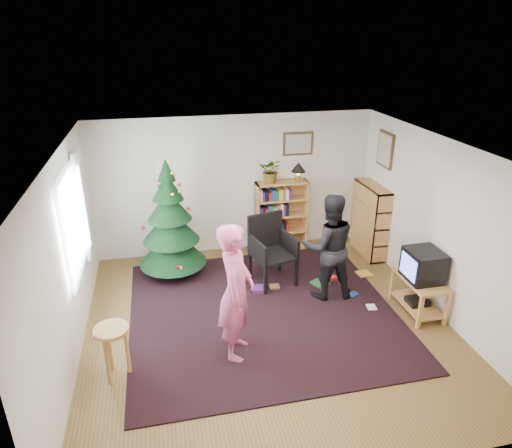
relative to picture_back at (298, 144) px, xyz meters
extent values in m
plane|color=brown|center=(-1.15, -2.48, -1.95)|extent=(5.00, 5.00, 0.00)
plane|color=white|center=(-1.15, -2.48, 0.55)|extent=(5.00, 5.00, 0.00)
cube|color=silver|center=(-1.15, 0.02, -0.70)|extent=(5.00, 0.02, 2.50)
cube|color=silver|center=(-1.15, -4.97, -0.70)|extent=(5.00, 0.02, 2.50)
cube|color=silver|center=(-3.65, -2.48, -0.70)|extent=(0.02, 5.00, 2.50)
cube|color=silver|center=(1.35, -2.48, -0.70)|extent=(0.02, 5.00, 2.50)
cube|color=black|center=(-1.15, -2.17, -1.94)|extent=(3.80, 3.60, 0.02)
cube|color=silver|center=(-3.62, -1.88, -0.45)|extent=(0.04, 1.20, 1.40)
cube|color=silver|center=(-3.58, -1.18, -0.45)|extent=(0.06, 0.35, 1.60)
cube|color=#4C3319|center=(0.00, 0.00, 0.00)|extent=(0.55, 0.03, 0.42)
cube|color=beige|center=(0.00, 0.00, 0.00)|extent=(0.47, 0.01, 0.34)
cube|color=#4C3319|center=(1.33, -0.73, 0.00)|extent=(0.03, 0.50, 0.60)
cube|color=beige|center=(1.33, -0.73, 0.00)|extent=(0.01, 0.42, 0.52)
cylinder|color=#3F2816|center=(-2.36, -0.73, -1.84)|extent=(0.11, 0.11, 0.21)
cone|color=#103218|center=(-2.36, -0.73, -1.42)|extent=(1.11, 1.11, 0.63)
cone|color=#103218|center=(-2.36, -0.73, -1.05)|extent=(0.93, 0.93, 0.55)
cone|color=#103218|center=(-2.36, -0.73, -0.70)|extent=(0.72, 0.72, 0.49)
cone|color=#103218|center=(-2.36, -0.73, -0.39)|extent=(0.50, 0.50, 0.43)
cone|color=#103218|center=(-2.36, -0.73, -0.12)|extent=(0.29, 0.29, 0.36)
cube|color=#BD7B43|center=(-0.32, -0.14, -1.30)|extent=(0.95, 0.30, 1.30)
cube|color=#BD7B43|center=(-0.32, -0.14, -0.66)|extent=(0.95, 0.30, 0.03)
cube|color=#BD7B43|center=(1.19, -0.70, -1.30)|extent=(0.30, 0.95, 1.30)
cube|color=#BD7B43|center=(1.19, -0.70, -0.66)|extent=(0.30, 0.95, 0.03)
cube|color=#BD7B43|center=(1.07, -2.65, -1.42)|extent=(0.47, 0.84, 0.04)
cube|color=#BD7B43|center=(0.87, -3.04, -1.69)|extent=(0.05, 0.05, 0.51)
cube|color=#BD7B43|center=(1.27, -3.04, -1.69)|extent=(0.05, 0.05, 0.51)
cube|color=#BD7B43|center=(0.87, -2.26, -1.69)|extent=(0.05, 0.05, 0.51)
cube|color=#BD7B43|center=(1.27, -2.26, -1.69)|extent=(0.05, 0.05, 0.51)
cube|color=#BD7B43|center=(1.07, -2.65, -1.83)|extent=(0.43, 0.80, 0.03)
cube|color=black|center=(1.07, -2.65, -1.77)|extent=(0.30, 0.25, 0.08)
cube|color=black|center=(1.07, -2.65, -1.18)|extent=(0.46, 0.51, 0.44)
cube|color=#5D7EFF|center=(0.84, -2.65, -1.18)|extent=(0.01, 0.39, 0.32)
cube|color=black|center=(-0.80, -1.39, -1.45)|extent=(0.75, 0.75, 0.05)
cube|color=black|center=(-0.80, -1.11, -1.13)|extent=(0.61, 0.20, 0.62)
cube|color=black|center=(-1.07, -1.67, -1.70)|extent=(0.06, 0.06, 0.50)
cube|color=black|center=(-0.52, -1.67, -1.70)|extent=(0.06, 0.06, 0.50)
cube|color=black|center=(-1.07, -1.12, -1.70)|extent=(0.06, 0.06, 0.50)
cube|color=black|center=(-0.52, -1.12, -1.70)|extent=(0.06, 0.06, 0.50)
cylinder|color=#BD7B43|center=(-3.16, -3.09, -1.30)|extent=(0.41, 0.41, 0.05)
cylinder|color=#BD7B43|center=(-3.01, -3.09, -1.63)|extent=(0.05, 0.05, 0.63)
cylinder|color=#BD7B43|center=(-3.23, -2.96, -1.63)|extent=(0.05, 0.05, 0.63)
cylinder|color=#BD7B43|center=(-3.23, -3.21, -1.63)|extent=(0.05, 0.05, 0.63)
imported|color=#BC4B77|center=(-1.68, -2.99, -1.05)|extent=(0.60, 0.75, 1.80)
imported|color=black|center=(-0.08, -1.94, -1.11)|extent=(0.87, 0.70, 1.68)
imported|color=gray|center=(-0.52, -0.14, -0.42)|extent=(0.51, 0.48, 0.45)
cylinder|color=#A57F33|center=(-0.02, -0.14, -0.60)|extent=(0.11, 0.11, 0.11)
sphere|color=#FFD88C|center=(-0.02, -0.14, -0.48)|extent=(0.11, 0.11, 0.11)
cone|color=black|center=(-0.02, -0.14, -0.39)|extent=(0.26, 0.26, 0.17)
cube|color=#A51E19|center=(0.19, -1.55, -1.91)|extent=(0.20, 0.20, 0.08)
cube|color=navy|center=(0.33, -2.07, -1.91)|extent=(0.20, 0.20, 0.08)
cube|color=#1E592D|center=(-0.06, -1.63, -1.91)|extent=(0.20, 0.20, 0.08)
cube|color=gold|center=(0.78, -1.48, -1.91)|extent=(0.20, 0.20, 0.08)
cube|color=brown|center=(-0.81, -1.58, -1.91)|extent=(0.20, 0.20, 0.08)
cube|color=beige|center=(0.46, -2.44, -1.91)|extent=(0.20, 0.20, 0.08)
cube|color=#4C1959|center=(-1.07, -1.62, -1.91)|extent=(0.20, 0.20, 0.08)
camera|label=1|loc=(-2.46, -7.68, 1.91)|focal=32.00mm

